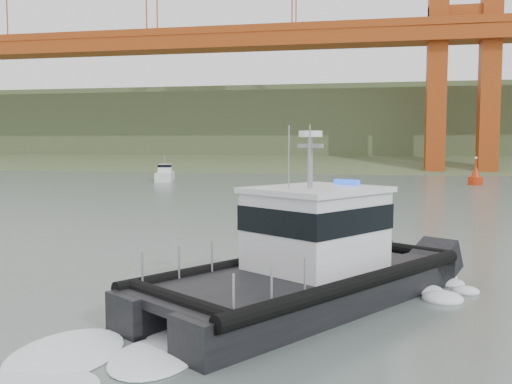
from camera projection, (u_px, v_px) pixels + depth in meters
ground at (165, 270)px, 22.63m from camera, size 400.00×400.00×0.00m
headlands at (339, 135)px, 144.59m from camera, size 500.00×105.36×27.12m
patrol_boat at (309, 259)px, 17.81m from camera, size 9.92×11.86×5.58m
motorboat at (165, 174)px, 75.27m from camera, size 3.73×6.67×3.49m
nav_buoy at (475, 177)px, 68.18m from camera, size 1.72×1.72×3.59m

